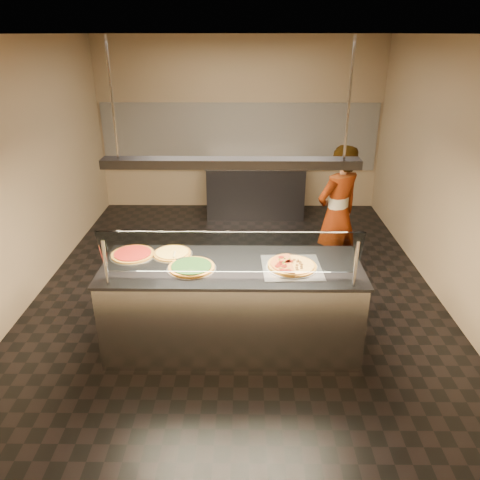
{
  "coord_description": "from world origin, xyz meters",
  "views": [
    {
      "loc": [
        0.1,
        -5.4,
        3.01
      ],
      "look_at": [
        0.05,
        -0.92,
        1.02
      ],
      "focal_mm": 35.0,
      "sensor_mm": 36.0,
      "label": 1
    }
  ],
  "objects_px": {
    "serving_counter": "(232,306)",
    "perforated_tray": "(292,267)",
    "prep_table": "(255,189)",
    "sneeze_guard": "(230,253)",
    "pizza_tomato": "(133,254)",
    "half_pizza_sausage": "(303,265)",
    "pizza_spinach": "(192,267)",
    "pizza_spatula": "(178,256)",
    "worker": "(337,215)",
    "heat_lamp_housing": "(231,163)",
    "pizza_cheese": "(172,253)",
    "half_pizza_pepperoni": "(280,264)"
  },
  "relations": [
    {
      "from": "perforated_tray",
      "to": "pizza_tomato",
      "type": "xyz_separation_m",
      "value": [
        -1.6,
        0.26,
        0.01
      ]
    },
    {
      "from": "serving_counter",
      "to": "heat_lamp_housing",
      "type": "relative_size",
      "value": 1.11
    },
    {
      "from": "pizza_cheese",
      "to": "pizza_spatula",
      "type": "xyz_separation_m",
      "value": [
        0.07,
        -0.11,
        0.01
      ]
    },
    {
      "from": "half_pizza_sausage",
      "to": "sneeze_guard",
      "type": "bearing_deg",
      "value": -156.85
    },
    {
      "from": "perforated_tray",
      "to": "pizza_spatula",
      "type": "xyz_separation_m",
      "value": [
        -1.13,
        0.18,
        0.02
      ]
    },
    {
      "from": "sneeze_guard",
      "to": "half_pizza_sausage",
      "type": "height_order",
      "value": "sneeze_guard"
    },
    {
      "from": "half_pizza_pepperoni",
      "to": "worker",
      "type": "bearing_deg",
      "value": 61.81
    },
    {
      "from": "pizza_cheese",
      "to": "half_pizza_sausage",
      "type": "bearing_deg",
      "value": -12.27
    },
    {
      "from": "pizza_spinach",
      "to": "pizza_tomato",
      "type": "xyz_separation_m",
      "value": [
        -0.63,
        0.29,
        -0.0
      ]
    },
    {
      "from": "half_pizza_pepperoni",
      "to": "worker",
      "type": "xyz_separation_m",
      "value": [
        0.83,
        1.55,
        -0.07
      ]
    },
    {
      "from": "serving_counter",
      "to": "pizza_cheese",
      "type": "distance_m",
      "value": 0.82
    },
    {
      "from": "pizza_cheese",
      "to": "worker",
      "type": "relative_size",
      "value": 0.23
    },
    {
      "from": "pizza_spatula",
      "to": "worker",
      "type": "distance_m",
      "value": 2.3
    },
    {
      "from": "perforated_tray",
      "to": "heat_lamp_housing",
      "type": "relative_size",
      "value": 0.25
    },
    {
      "from": "pizza_tomato",
      "to": "prep_table",
      "type": "bearing_deg",
      "value": 70.08
    },
    {
      "from": "pizza_spinach",
      "to": "heat_lamp_housing",
      "type": "relative_size",
      "value": 0.21
    },
    {
      "from": "serving_counter",
      "to": "half_pizza_sausage",
      "type": "relative_size",
      "value": 5.36
    },
    {
      "from": "pizza_tomato",
      "to": "prep_table",
      "type": "distance_m",
      "value": 3.92
    },
    {
      "from": "half_pizza_sausage",
      "to": "prep_table",
      "type": "xyz_separation_m",
      "value": [
        -0.38,
        3.92,
        -0.49
      ]
    },
    {
      "from": "serving_counter",
      "to": "pizza_spinach",
      "type": "relative_size",
      "value": 5.34
    },
    {
      "from": "serving_counter",
      "to": "pizza_spatula",
      "type": "height_order",
      "value": "pizza_spatula"
    },
    {
      "from": "pizza_tomato",
      "to": "heat_lamp_housing",
      "type": "distance_m",
      "value": 1.45
    },
    {
      "from": "serving_counter",
      "to": "pizza_tomato",
      "type": "relative_size",
      "value": 5.51
    },
    {
      "from": "half_pizza_pepperoni",
      "to": "pizza_spatula",
      "type": "height_order",
      "value": "half_pizza_pepperoni"
    },
    {
      "from": "sneeze_guard",
      "to": "half_pizza_pepperoni",
      "type": "bearing_deg",
      "value": 32.1
    },
    {
      "from": "serving_counter",
      "to": "perforated_tray",
      "type": "distance_m",
      "value": 0.75
    },
    {
      "from": "serving_counter",
      "to": "perforated_tray",
      "type": "bearing_deg",
      "value": -4.63
    },
    {
      "from": "perforated_tray",
      "to": "half_pizza_sausage",
      "type": "bearing_deg",
      "value": 0.27
    },
    {
      "from": "serving_counter",
      "to": "heat_lamp_housing",
      "type": "height_order",
      "value": "heat_lamp_housing"
    },
    {
      "from": "serving_counter",
      "to": "pizza_spatula",
      "type": "distance_m",
      "value": 0.75
    },
    {
      "from": "pizza_spinach",
      "to": "pizza_cheese",
      "type": "distance_m",
      "value": 0.39
    },
    {
      "from": "half_pizza_sausage",
      "to": "pizza_tomato",
      "type": "distance_m",
      "value": 1.73
    },
    {
      "from": "sneeze_guard",
      "to": "pizza_spatula",
      "type": "xyz_separation_m",
      "value": [
        -0.55,
        0.47,
        -0.27
      ]
    },
    {
      "from": "serving_counter",
      "to": "pizza_tomato",
      "type": "distance_m",
      "value": 1.14
    },
    {
      "from": "pizza_spinach",
      "to": "pizza_tomato",
      "type": "bearing_deg",
      "value": 155.58
    },
    {
      "from": "half_pizza_sausage",
      "to": "heat_lamp_housing",
      "type": "height_order",
      "value": "heat_lamp_housing"
    },
    {
      "from": "perforated_tray",
      "to": "worker",
      "type": "bearing_deg",
      "value": 65.13
    },
    {
      "from": "half_pizza_sausage",
      "to": "pizza_tomato",
      "type": "xyz_separation_m",
      "value": [
        -1.71,
        0.26,
        -0.01
      ]
    },
    {
      "from": "perforated_tray",
      "to": "pizza_spatula",
      "type": "height_order",
      "value": "pizza_spatula"
    },
    {
      "from": "sneeze_guard",
      "to": "prep_table",
      "type": "relative_size",
      "value": 1.34
    },
    {
      "from": "sneeze_guard",
      "to": "pizza_spinach",
      "type": "xyz_separation_m",
      "value": [
        -0.39,
        0.27,
        -0.28
      ]
    },
    {
      "from": "perforated_tray",
      "to": "pizza_spinach",
      "type": "height_order",
      "value": "pizza_spinach"
    },
    {
      "from": "sneeze_guard",
      "to": "pizza_spatula",
      "type": "height_order",
      "value": "sneeze_guard"
    },
    {
      "from": "perforated_tray",
      "to": "prep_table",
      "type": "xyz_separation_m",
      "value": [
        -0.27,
        3.92,
        -0.47
      ]
    },
    {
      "from": "half_pizza_pepperoni",
      "to": "heat_lamp_housing",
      "type": "xyz_separation_m",
      "value": [
        -0.47,
        0.05,
        0.99
      ]
    },
    {
      "from": "worker",
      "to": "pizza_cheese",
      "type": "bearing_deg",
      "value": -1.18
    },
    {
      "from": "prep_table",
      "to": "sneeze_guard",
      "type": "bearing_deg",
      "value": -94.2
    },
    {
      "from": "sneeze_guard",
      "to": "pizza_spinach",
      "type": "bearing_deg",
      "value": 144.98
    },
    {
      "from": "serving_counter",
      "to": "half_pizza_sausage",
      "type": "xyz_separation_m",
      "value": [
        0.69,
        -0.05,
        0.49
      ]
    },
    {
      "from": "serving_counter",
      "to": "perforated_tray",
      "type": "relative_size",
      "value": 4.35
    }
  ]
}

